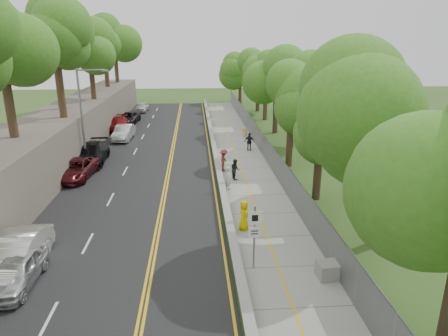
# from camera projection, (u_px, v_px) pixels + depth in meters

# --- Properties ---
(ground) EXTENTS (140.00, 140.00, 0.00)m
(ground) POSITION_uv_depth(u_px,v_px,m) (226.00, 239.00, 21.23)
(ground) COLOR #33511E
(ground) RESTS_ON ground
(road) EXTENTS (11.20, 66.00, 0.04)m
(road) POSITION_uv_depth(u_px,v_px,m) (151.00, 160.00, 35.09)
(road) COLOR black
(road) RESTS_ON ground
(sidewalk) EXTENTS (4.20, 66.00, 0.05)m
(sidewalk) POSITION_uv_depth(u_px,v_px,m) (241.00, 158.00, 35.65)
(sidewalk) COLOR gray
(sidewalk) RESTS_ON ground
(jersey_barrier) EXTENTS (0.42, 66.00, 0.60)m
(jersey_barrier) POSITION_uv_depth(u_px,v_px,m) (215.00, 156.00, 35.40)
(jersey_barrier) COLOR #57C613
(jersey_barrier) RESTS_ON ground
(rock_embankment) EXTENTS (5.00, 66.00, 4.00)m
(rock_embankment) POSITION_uv_depth(u_px,v_px,m) (54.00, 140.00, 33.91)
(rock_embankment) COLOR #595147
(rock_embankment) RESTS_ON ground
(chainlink_fence) EXTENTS (0.04, 66.00, 2.00)m
(chainlink_fence) POSITION_uv_depth(u_px,v_px,m) (265.00, 147.00, 35.50)
(chainlink_fence) COLOR slate
(chainlink_fence) RESTS_ON ground
(trees_embankment) EXTENTS (6.40, 66.00, 13.00)m
(trees_embankment) POSITION_uv_depth(u_px,v_px,m) (46.00, 35.00, 31.34)
(trees_embankment) COLOR #468425
(trees_embankment) RESTS_ON rock_embankment
(trees_fenceside) EXTENTS (7.00, 66.00, 14.00)m
(trees_fenceside) POSITION_uv_depth(u_px,v_px,m) (294.00, 78.00, 33.83)
(trees_fenceside) COLOR #4A8B27
(trees_fenceside) RESTS_ON ground
(streetlight) EXTENTS (2.52, 0.22, 8.00)m
(streetlight) POSITION_uv_depth(u_px,v_px,m) (84.00, 111.00, 32.36)
(streetlight) COLOR gray
(streetlight) RESTS_ON ground
(signpost) EXTENTS (0.62, 0.09, 3.10)m
(signpost) POSITION_uv_depth(u_px,v_px,m) (255.00, 231.00, 17.85)
(signpost) COLOR gray
(signpost) RESTS_ON sidewalk
(construction_barrel) EXTENTS (0.58, 0.58, 0.95)m
(construction_barrel) POSITION_uv_depth(u_px,v_px,m) (244.00, 132.00, 43.44)
(construction_barrel) COLOR #CB6400
(construction_barrel) RESTS_ON sidewalk
(concrete_block) EXTENTS (1.16, 0.91, 0.73)m
(concrete_block) POSITION_uv_depth(u_px,v_px,m) (330.00, 270.00, 17.61)
(concrete_block) COLOR slate
(concrete_block) RESTS_ON sidewalk
(car_0) EXTENTS (1.67, 4.00, 1.35)m
(car_0) POSITION_uv_depth(u_px,v_px,m) (17.00, 271.00, 16.98)
(car_0) COLOR #B9B8BE
(car_0) RESTS_ON road
(car_1) EXTENTS (1.86, 4.99, 1.63)m
(car_1) POSITION_uv_depth(u_px,v_px,m) (16.00, 255.00, 18.03)
(car_1) COLOR white
(car_1) RESTS_ON road
(car_2) EXTENTS (2.81, 5.28, 1.41)m
(car_2) POSITION_uv_depth(u_px,v_px,m) (76.00, 169.00, 30.31)
(car_2) COLOR maroon
(car_2) RESTS_ON road
(car_3) EXTENTS (2.49, 5.76, 1.65)m
(car_3) POSITION_uv_depth(u_px,v_px,m) (92.00, 154.00, 34.03)
(car_3) COLOR black
(car_3) RESTS_ON road
(car_4) EXTENTS (2.14, 4.84, 1.62)m
(car_4) POSITION_uv_depth(u_px,v_px,m) (92.00, 151.00, 34.99)
(car_4) COLOR tan
(car_4) RESTS_ON road
(car_5) EXTENTS (1.93, 4.76, 1.54)m
(car_5) POSITION_uv_depth(u_px,v_px,m) (124.00, 132.00, 42.05)
(car_5) COLOR silver
(car_5) RESTS_ON road
(car_6) EXTENTS (2.62, 4.98, 1.34)m
(car_6) POSITION_uv_depth(u_px,v_px,m) (129.00, 118.00, 50.41)
(car_6) COLOR black
(car_6) RESTS_ON road
(car_7) EXTENTS (2.52, 5.31, 1.50)m
(car_7) POSITION_uv_depth(u_px,v_px,m) (119.00, 124.00, 46.42)
(car_7) COLOR maroon
(car_7) RESTS_ON road
(car_8) EXTENTS (1.84, 4.12, 1.38)m
(car_8) POSITION_uv_depth(u_px,v_px,m) (142.00, 107.00, 58.51)
(car_8) COLOR silver
(car_8) RESTS_ON road
(painter_0) EXTENTS (0.84, 0.98, 1.70)m
(painter_0) POSITION_uv_depth(u_px,v_px,m) (244.00, 215.00, 21.98)
(painter_0) COLOR #EECA00
(painter_0) RESTS_ON sidewalk
(painter_1) EXTENTS (0.62, 0.74, 1.73)m
(painter_1) POSITION_uv_depth(u_px,v_px,m) (229.00, 179.00, 27.74)
(painter_1) COLOR beige
(painter_1) RESTS_ON sidewalk
(painter_2) EXTENTS (0.76, 0.88, 1.56)m
(painter_2) POSITION_uv_depth(u_px,v_px,m) (235.00, 169.00, 30.05)
(painter_2) COLOR black
(painter_2) RESTS_ON sidewalk
(painter_3) EXTENTS (1.02, 1.32, 1.80)m
(painter_3) POSITION_uv_depth(u_px,v_px,m) (224.00, 160.00, 31.85)
(painter_3) COLOR maroon
(painter_3) RESTS_ON sidewalk
(person_far) EXTENTS (1.09, 0.74, 1.71)m
(person_far) POSITION_uv_depth(u_px,v_px,m) (249.00, 142.00, 37.77)
(person_far) COLOR black
(person_far) RESTS_ON sidewalk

